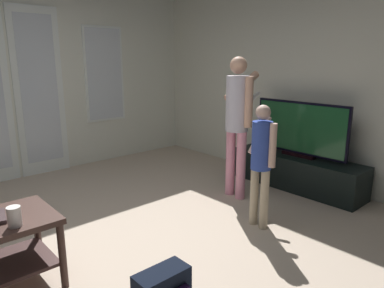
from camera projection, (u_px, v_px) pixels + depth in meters
name	position (u px, v px, depth m)	size (l,w,h in m)	color
ground_plane	(111.00, 257.00, 2.83)	(5.57, 5.15, 0.02)	#C3AE98
wall_back_with_doors	(3.00, 68.00, 4.36)	(5.57, 0.09, 2.92)	silver
wall_right_plain	(308.00, 66.00, 4.28)	(0.06, 5.15, 2.89)	silver
tv_stand	(297.00, 172.00, 4.28)	(0.44, 1.58, 0.39)	black
flat_screen_tv	(300.00, 129.00, 4.16)	(0.08, 1.17, 0.65)	black
person_adult	(238.00, 115.00, 3.85)	(0.66, 0.42, 1.55)	pink
person_child	(262.00, 156.00, 3.18)	(0.38, 0.31, 1.14)	tan
cup_near_edge	(14.00, 217.00, 2.20)	(0.08, 0.08, 0.13)	white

